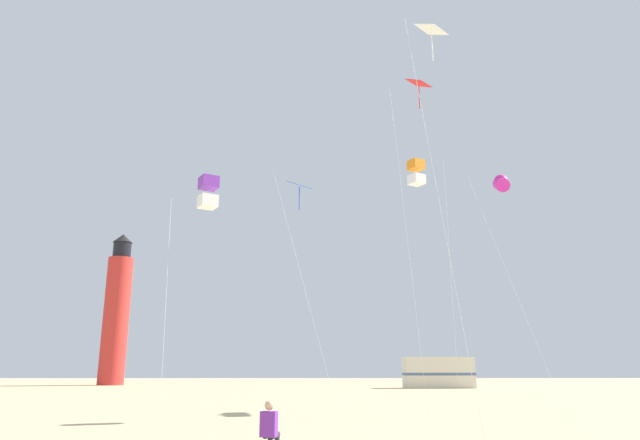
% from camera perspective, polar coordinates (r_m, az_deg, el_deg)
% --- Properties ---
extents(kite_flyer_standing, '(0.43, 0.55, 1.16)m').
position_cam_1_polar(kite_flyer_standing, '(13.03, -5.02, -19.92)').
color(kite_flyer_standing, '#722D99').
rests_on(kite_flyer_standing, ground).
extents(kite_diamond_blue, '(2.76, 2.29, 10.24)m').
position_cam_1_polar(kite_diamond_blue, '(26.21, -2.04, 2.67)').
color(kite_diamond_blue, silver).
rests_on(kite_diamond_blue, ground).
extents(kite_box_violet, '(1.91, 2.31, 8.44)m').
position_cam_1_polar(kite_box_violet, '(20.60, -11.13, 2.70)').
color(kite_box_violet, silver).
rests_on(kite_box_violet, ground).
extents(kite_tube_magenta, '(3.38, 3.42, 12.01)m').
position_cam_1_polar(kite_tube_magenta, '(31.80, 17.65, 3.47)').
color(kite_tube_magenta, silver).
rests_on(kite_tube_magenta, ground).
extents(kite_diamond_scarlet, '(1.82, 1.82, 14.00)m').
position_cam_1_polar(kite_diamond_scarlet, '(25.39, 9.74, 11.88)').
color(kite_diamond_scarlet, silver).
rests_on(kite_diamond_scarlet, ground).
extents(kite_diamond_white, '(1.62, 1.62, 13.42)m').
position_cam_1_polar(kite_diamond_white, '(20.76, 11.14, 16.70)').
color(kite_diamond_white, silver).
rests_on(kite_diamond_white, ground).
extents(kite_box_orange, '(1.97, 2.46, 10.96)m').
position_cam_1_polar(kite_box_orange, '(26.18, 9.62, 4.67)').
color(kite_box_orange, silver).
rests_on(kite_box_orange, ground).
extents(lighthouse_distant, '(2.80, 2.80, 16.80)m').
position_cam_1_polar(lighthouse_distant, '(68.46, -19.67, -8.68)').
color(lighthouse_distant, red).
rests_on(lighthouse_distant, ground).
extents(rv_van_cream, '(6.53, 2.61, 2.80)m').
position_cam_1_polar(rv_van_cream, '(56.22, 11.74, -14.71)').
color(rv_van_cream, beige).
rests_on(rv_van_cream, ground).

